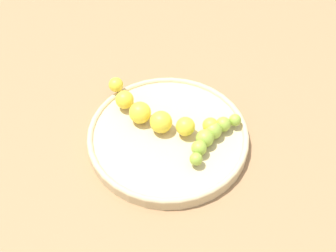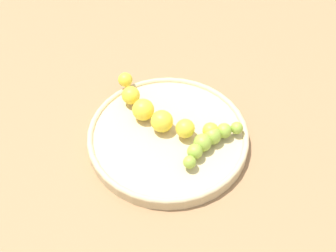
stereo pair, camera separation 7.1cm
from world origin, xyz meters
name	(u,v)px [view 2 (the right image)]	position (x,y,z in m)	size (l,w,h in m)	color
ground_plane	(168,141)	(0.00, 0.00, 0.00)	(2.40, 2.40, 0.00)	#936D47
fruit_bowl	(168,136)	(0.00, 0.00, 0.01)	(0.27, 0.27, 0.02)	#D1B784
banana_yellow	(156,112)	(-0.03, 0.02, 0.04)	(0.20, 0.09, 0.04)	yellow
banana_green	(209,141)	(0.07, 0.00, 0.03)	(0.07, 0.11, 0.03)	#8CAD38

